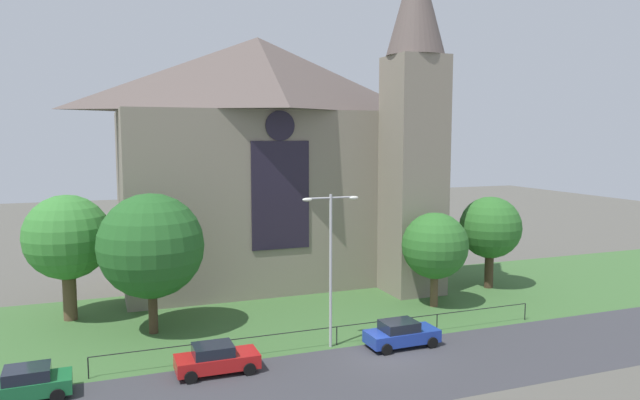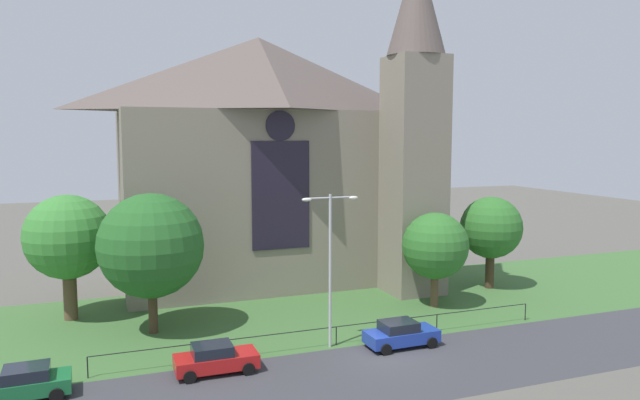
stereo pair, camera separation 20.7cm
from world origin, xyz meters
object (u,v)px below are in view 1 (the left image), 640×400
Objects in this scene: tree_left_near at (151,246)px; parked_car_red at (216,359)px; parked_car_green at (24,384)px; tree_left_far at (67,238)px; streetlamp_near at (331,252)px; church_building at (270,158)px; parked_car_blue at (401,334)px; tree_right_near at (435,246)px; tree_right_far at (490,228)px.

tree_left_near reaches higher than parked_car_red.
parked_car_green is 1.01× the size of parked_car_red.
streetlamp_near reaches higher than tree_left_far.
parked_car_red is (-6.87, -1.43, -4.81)m from streetlamp_near.
parked_car_green is at bearing 180.00° from parked_car_red.
church_building reaches higher than parked_car_green.
parked_car_red is (-8.07, -17.88, -9.53)m from church_building.
parked_car_green is at bearing 179.14° from parked_car_blue.
church_building is at bearing 127.11° from tree_right_near.
tree_right_far is at bearing 25.29° from streetlamp_near.
tree_right_far is 16.47m from parked_car_blue.
tree_right_far is at bearing 34.86° from parked_car_blue.
tree_left_near is at bearing 176.62° from tree_right_near.
church_building reaches higher than tree_left_far.
church_building is 6.15× the size of parked_car_blue.
tree_right_near is 0.81× the size of tree_left_far.
tree_left_near is at bearing 146.76° from streetlamp_near.
parked_car_red is 1.00× the size of parked_car_blue.
tree_left_near reaches higher than parked_car_green.
tree_left_near reaches higher than tree_left_far.
church_building is 6.18× the size of parked_car_red.
parked_car_blue is at bearing 178.81° from parked_car_green.
parked_car_green is at bearing -133.49° from church_building.
tree_right_far is 18.58m from streetlamp_near.
parked_car_green is (-25.62, -6.34, -3.61)m from tree_right_near.
tree_right_far is at bearing 4.05° from tree_left_near.
tree_right_far reaches higher than parked_car_green.
tree_left_near is (-10.49, -10.37, -4.83)m from church_building.
parked_car_blue is (2.62, -17.84, -9.53)m from church_building.
parked_car_red and parked_car_blue have the same top height.
tree_right_near is 26.64m from parked_car_green.
parked_car_green is 19.54m from parked_car_blue.
parked_car_green is (-15.72, -1.38, -4.81)m from streetlamp_near.
church_building is 2.95× the size of streetlamp_near.
streetlamp_near is 2.08× the size of parked_car_green.
tree_right_near is (8.70, -11.50, -5.92)m from church_building.
tree_left_near is at bearing -44.07° from tree_left_far.
parked_car_blue is (3.83, -1.38, -4.81)m from streetlamp_near.
parked_car_green is 8.85m from parked_car_red.
parked_car_blue is at bearing 0.54° from parked_car_red.
tree_left_near is 2.05× the size of parked_car_blue.
church_building is 17.05m from tree_left_far.
streetlamp_near is (9.28, -6.08, 0.12)m from tree_left_near.
tree_left_far is 31.07m from tree_right_far.
tree_left_near reaches higher than tree_right_far.
parked_car_red is at bearing -114.29° from church_building.
tree_left_far reaches higher than parked_car_red.
tree_left_near is 26.14m from tree_right_far.
tree_right_far is 1.72× the size of parked_car_green.
tree_left_near is 2.05× the size of parked_car_red.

